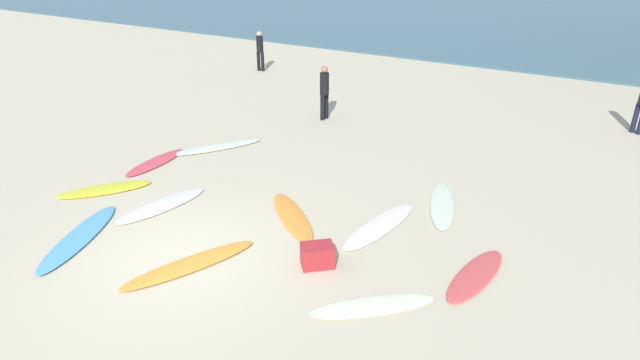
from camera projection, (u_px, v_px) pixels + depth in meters
The scene contains 16 objects.
ground_plane at pixel (180, 260), 9.39m from camera, with size 120.00×120.00×0.00m, color beige.
ocean_water at pixel (552, 13), 38.37m from camera, with size 120.00×40.00×0.08m, color #426675.
surfboard_0 at pixel (155, 162), 13.30m from camera, with size 0.51×1.98×0.07m, color #E54754.
surfboard_1 at pixel (442, 205), 11.20m from camera, with size 0.50×2.22×0.08m, color silver.
surfboard_2 at pixel (292, 217), 10.75m from camera, with size 0.52×2.20×0.07m, color orange.
surfboard_3 at pixel (373, 306), 8.18m from camera, with size 0.49×2.02×0.07m, color #E9ECCA.
surfboard_4 at pixel (105, 189), 11.89m from camera, with size 0.59×2.02×0.07m, color yellow.
surfboard_5 at pixel (162, 205), 11.20m from camera, with size 0.60×2.15×0.07m, color silver.
surfboard_6 at pixel (79, 237), 10.01m from camera, with size 0.56×2.53×0.09m, color #55A1E0.
surfboard_7 at pixel (379, 226), 10.41m from camera, with size 0.55×2.34×0.07m, color white.
surfboard_8 at pixel (475, 275), 8.90m from camera, with size 0.53×1.91×0.07m, color #DE4D4D.
surfboard_9 at pixel (217, 147), 14.24m from camera, with size 0.50×2.51×0.08m, color silver.
surfboard_10 at pixel (190, 264), 9.20m from camera, with size 0.50×2.49×0.08m, color orange.
beachgoer_near at pixel (324, 90), 16.11m from camera, with size 0.30×0.34×1.68m.
beachgoer_far at pixel (260, 49), 21.90m from camera, with size 0.34×0.30×1.65m.
beach_cooler at pixel (317, 255), 9.15m from camera, with size 0.56×0.39×0.41m, color #B2282D.
Camera 1 is at (6.26, -5.42, 5.30)m, focal length 29.43 mm.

